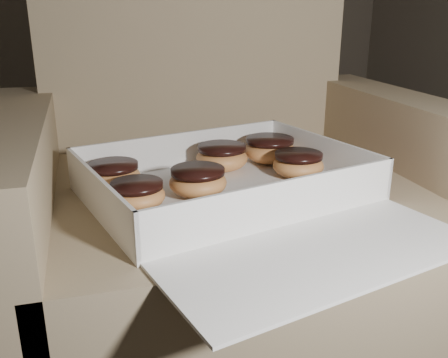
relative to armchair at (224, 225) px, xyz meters
name	(u,v)px	position (x,y,z in m)	size (l,w,h in m)	color
armchair	(224,225)	(0.00, 0.00, 0.00)	(0.86, 0.73, 0.90)	#837154
bakery_box	(240,195)	(-0.02, -0.17, 0.13)	(0.55, 0.61, 0.07)	white
donut_a	(270,149)	(0.09, 0.00, 0.15)	(0.10, 0.10, 0.05)	#DC8E4D
donut_b	(114,175)	(-0.22, -0.07, 0.15)	(0.09, 0.09, 0.05)	#DC8E4D
donut_c	(222,157)	(-0.01, -0.02, 0.15)	(0.10, 0.10, 0.05)	#DC8E4D
donut_d	(137,194)	(-0.19, -0.17, 0.15)	(0.09, 0.09, 0.04)	#DC8E4D
donut_e	(198,181)	(-0.08, -0.14, 0.15)	(0.10, 0.10, 0.05)	#DC8E4D
donut_f	(298,164)	(0.11, -0.10, 0.15)	(0.09, 0.09, 0.05)	#DC8E4D
crumb_a	(291,190)	(0.07, -0.16, 0.13)	(0.01, 0.01, 0.00)	black
crumb_b	(235,194)	(-0.02, -0.16, 0.13)	(0.01, 0.01, 0.00)	black
crumb_c	(149,242)	(-0.19, -0.30, 0.13)	(0.01, 0.01, 0.00)	black
crumb_d	(189,239)	(-0.13, -0.30, 0.13)	(0.01, 0.01, 0.00)	black
crumb_e	(332,183)	(0.16, -0.15, 0.13)	(0.01, 0.01, 0.00)	black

